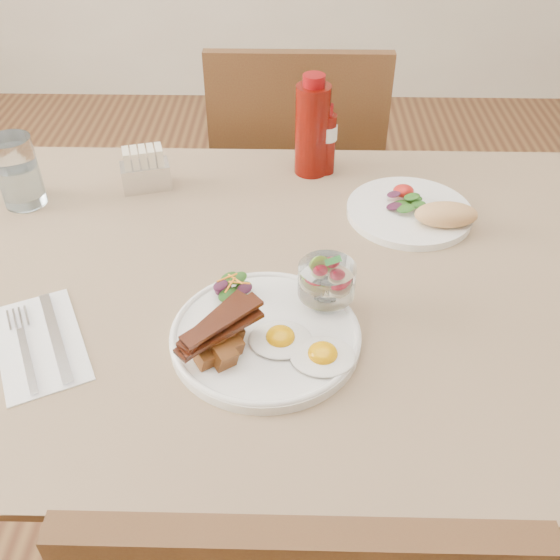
{
  "coord_description": "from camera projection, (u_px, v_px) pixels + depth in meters",
  "views": [
    {
      "loc": [
        -0.01,
        -0.81,
        1.41
      ],
      "look_at": [
        -0.03,
        -0.09,
        0.82
      ],
      "focal_mm": 40.0,
      "sensor_mm": 36.0,
      "label": 1
    }
  ],
  "objects": [
    {
      "name": "main_plate",
      "position": [
        265.0,
        336.0,
        0.92
      ],
      "size": [
        0.28,
        0.28,
        0.02
      ],
      "primitive_type": "cylinder",
      "color": "white",
      "rests_on": "table"
    },
    {
      "name": "chair_far",
      "position": [
        296.0,
        186.0,
        1.7
      ],
      "size": [
        0.42,
        0.42,
        0.93
      ],
      "color": "brown",
      "rests_on": "ground"
    },
    {
      "name": "table",
      "position": [
        296.0,
        314.0,
        1.1
      ],
      "size": [
        1.33,
        0.88,
        0.75
      ],
      "color": "brown",
      "rests_on": "ground"
    },
    {
      "name": "water_glass",
      "position": [
        19.0,
        176.0,
        1.17
      ],
      "size": [
        0.08,
        0.08,
        0.14
      ],
      "color": "white",
      "rests_on": "table"
    },
    {
      "name": "napkin_cutlery",
      "position": [
        41.0,
        342.0,
        0.91
      ],
      "size": [
        0.2,
        0.24,
        0.01
      ],
      "rotation": [
        0.0,
        0.0,
        0.47
      ],
      "color": "white",
      "rests_on": "table"
    },
    {
      "name": "second_plate",
      "position": [
        418.0,
        211.0,
        1.16
      ],
      "size": [
        0.24,
        0.24,
        0.06
      ],
      "rotation": [
        0.0,
        0.0,
        -0.29
      ],
      "color": "white",
      "rests_on": "table"
    },
    {
      "name": "ketchup_bottle",
      "position": [
        312.0,
        128.0,
        1.24
      ],
      "size": [
        0.09,
        0.09,
        0.21
      ],
      "rotation": [
        0.0,
        0.0,
        -0.31
      ],
      "color": "#5A0B05",
      "rests_on": "table"
    },
    {
      "name": "sugar_caddy",
      "position": [
        145.0,
        171.0,
        1.23
      ],
      "size": [
        0.1,
        0.08,
        0.09
      ],
      "rotation": [
        0.0,
        0.0,
        0.28
      ],
      "color": "silver",
      "rests_on": "table"
    },
    {
      "name": "hot_sauce_bottle",
      "position": [
        326.0,
        140.0,
        1.26
      ],
      "size": [
        0.05,
        0.05,
        0.15
      ],
      "rotation": [
        0.0,
        0.0,
        -0.18
      ],
      "color": "#5A0B05",
      "rests_on": "table"
    },
    {
      "name": "bacon_potato_pile",
      "position": [
        219.0,
        337.0,
        0.86
      ],
      "size": [
        0.12,
        0.12,
        0.06
      ],
      "rotation": [
        0.0,
        0.0,
        0.34
      ],
      "color": "brown",
      "rests_on": "main_plate"
    },
    {
      "name": "fruit_cup",
      "position": [
        327.0,
        280.0,
        0.93
      ],
      "size": [
        0.09,
        0.09,
        0.09
      ],
      "rotation": [
        0.0,
        0.0,
        -0.03
      ],
      "color": "white",
      "rests_on": "main_plate"
    },
    {
      "name": "fried_eggs",
      "position": [
        301.0,
        347.0,
        0.88
      ],
      "size": [
        0.16,
        0.12,
        0.03
      ],
      "rotation": [
        0.0,
        0.0,
        0.15
      ],
      "color": "white",
      "rests_on": "main_plate"
    },
    {
      "name": "side_salad",
      "position": [
        233.0,
        289.0,
        0.96
      ],
      "size": [
        0.06,
        0.06,
        0.04
      ],
      "rotation": [
        0.0,
        0.0,
        0.15
      ],
      "color": "#174312",
      "rests_on": "main_plate"
    }
  ]
}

